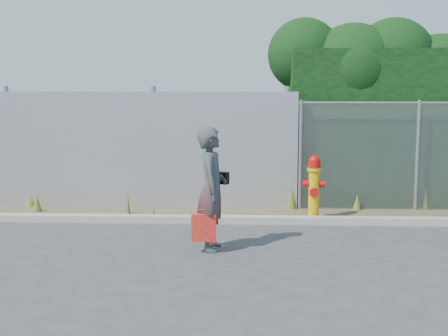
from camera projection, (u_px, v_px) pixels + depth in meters
name	position (u px, v px, depth m)	size (l,w,h in m)	color
ground	(241.00, 252.00, 8.79)	(80.00, 80.00, 0.00)	#39393C
curb	(243.00, 220.00, 10.56)	(16.00, 0.22, 0.12)	gray
weed_strip	(267.00, 210.00, 11.22)	(16.00, 1.30, 0.54)	#4C412B
corrugated_fence	(72.00, 150.00, 11.75)	(8.50, 0.21, 2.30)	#A7A8AE
fire_hydrant	(314.00, 188.00, 10.73)	(0.39, 0.35, 1.16)	gold
woman	(212.00, 189.00, 8.81)	(0.64, 0.42, 1.76)	#0F6060
red_tote_bag	(204.00, 228.00, 8.68)	(0.34, 0.13, 0.45)	#B50A2B
black_shoulder_bag	(221.00, 178.00, 8.97)	(0.23, 0.10, 0.17)	black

